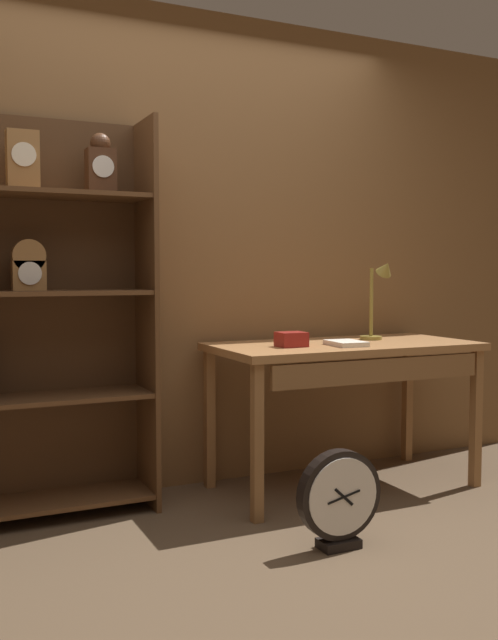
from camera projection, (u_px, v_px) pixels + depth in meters
name	position (u px, v px, depth m)	size (l,w,h in m)	color
ground_plane	(297.00, 575.00, 2.76)	(10.00, 10.00, 0.00)	brown
back_wood_panel	(182.00, 251.00, 3.87)	(4.80, 0.05, 2.60)	brown
bookshelf	(19.00, 314.00, 3.34)	(1.18, 0.36, 1.94)	brown
workbench	(346.00, 359.00, 3.83)	(1.44, 0.70, 0.80)	#9E6B3D
desk_lamp	(379.00, 294.00, 4.01)	(0.17, 0.17, 0.46)	olive
toolbox_small	(291.00, 339.00, 3.65)	(0.14, 0.12, 0.08)	maroon
open_repair_manual	(346.00, 343.00, 3.71)	(0.16, 0.22, 0.03)	silver
round_clock_large	(339.00, 498.00, 3.02)	(0.39, 0.11, 0.43)	black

